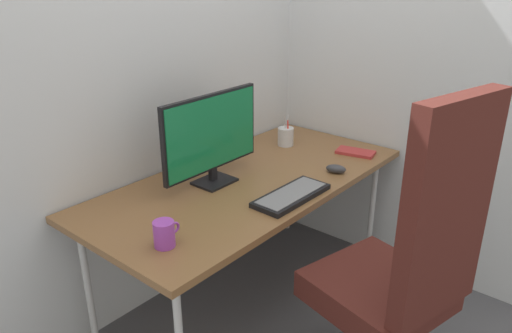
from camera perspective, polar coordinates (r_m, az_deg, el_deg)
ground_plane at (r=2.78m, az=-0.72°, el=-14.93°), size 8.00×8.00×0.00m
wall_back at (r=2.53m, az=-8.53°, el=15.69°), size 2.93×0.04×2.80m
wall_side_right at (r=2.86m, az=13.98°, el=16.05°), size 0.04×2.03×2.80m
desk at (r=2.43m, az=-0.79°, el=-2.24°), size 1.69×0.79×0.71m
office_chair at (r=1.95m, az=16.82°, el=-10.69°), size 0.63×0.64×1.32m
monitor at (r=2.30m, az=-5.17°, el=3.60°), size 0.58×0.15×0.43m
keyboard at (r=2.22m, az=4.12°, el=-3.35°), size 0.40×0.17×0.03m
mouse at (r=2.51m, az=9.25°, el=-0.27°), size 0.09×0.11×0.04m
pen_holder at (r=2.85m, az=3.46°, el=3.51°), size 0.09×0.09×0.19m
notebook at (r=2.79m, az=11.45°, el=1.63°), size 0.15×0.22×0.02m
coffee_mug at (r=1.87m, az=-10.56°, el=-7.67°), size 0.12×0.08×0.10m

